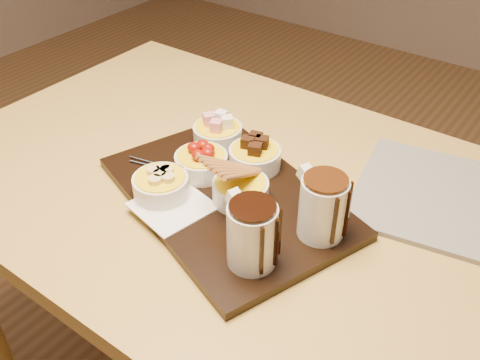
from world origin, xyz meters
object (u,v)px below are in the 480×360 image
Objects in this scene: newspaper at (459,202)px; pitcher_dark_chocolate at (252,236)px; bowl_strawberries at (201,164)px; dining_table at (233,217)px; serving_board at (227,197)px; pitcher_milk_chocolate at (323,208)px.

pitcher_dark_chocolate is at bearing -131.48° from newspaper.
pitcher_dark_chocolate is 0.41m from newspaper.
pitcher_dark_chocolate reaches higher than bowl_strawberries.
serving_board is at bearing -61.96° from dining_table.
serving_board is 1.27× the size of newspaper.
serving_board is at bearing -155.91° from newspaper.
bowl_strawberries is 0.95× the size of pitcher_dark_chocolate.
newspaper is at bearing 27.12° from bowl_strawberries.
newspaper is (0.34, 0.24, -0.00)m from serving_board.
pitcher_dark_chocolate is at bearing -94.40° from pitcher_milk_chocolate.
dining_table is at bearing 137.88° from serving_board.
bowl_strawberries is 0.95× the size of pitcher_milk_chocolate.
bowl_strawberries is 0.28× the size of newspaper.
pitcher_dark_chocolate is 0.13m from pitcher_milk_chocolate.
serving_board is 0.20m from pitcher_milk_chocolate.
pitcher_dark_chocolate reaches higher than dining_table.
dining_table is 0.28m from pitcher_milk_chocolate.
pitcher_milk_chocolate is (0.22, -0.05, 0.17)m from dining_table.
serving_board is 0.42m from newspaper.
pitcher_dark_chocolate is 0.29× the size of newspaper.
dining_table is 11.41× the size of pitcher_dark_chocolate.
newspaper is (0.38, 0.18, 0.10)m from dining_table.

